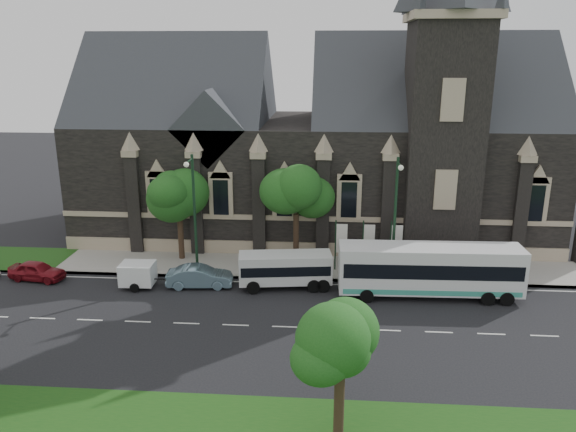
# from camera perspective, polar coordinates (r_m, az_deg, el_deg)

# --- Properties ---
(ground) EXTENTS (160.00, 160.00, 0.00)m
(ground) POSITION_cam_1_polar(r_m,az_deg,el_deg) (33.85, -5.43, -11.15)
(ground) COLOR black
(ground) RESTS_ON ground
(sidewalk) EXTENTS (80.00, 5.00, 0.15)m
(sidewalk) POSITION_cam_1_polar(r_m,az_deg,el_deg) (42.37, -3.32, -5.14)
(sidewalk) COLOR gray
(sidewalk) RESTS_ON ground
(museum) EXTENTS (40.00, 17.70, 29.90)m
(museum) POSITION_cam_1_polar(r_m,az_deg,el_deg) (48.90, 3.95, 7.62)
(museum) COLOR black
(museum) RESTS_ON ground
(tree_park_east) EXTENTS (3.40, 3.40, 6.28)m
(tree_park_east) POSITION_cam_1_polar(r_m,az_deg,el_deg) (23.05, 5.94, -12.22)
(tree_park_east) COLOR black
(tree_park_east) RESTS_ON ground
(tree_walk_right) EXTENTS (4.08, 4.08, 7.80)m
(tree_walk_right) POSITION_cam_1_polar(r_m,az_deg,el_deg) (41.50, 1.17, 2.75)
(tree_walk_right) COLOR black
(tree_walk_right) RESTS_ON ground
(tree_walk_left) EXTENTS (3.91, 3.91, 7.64)m
(tree_walk_left) POSITION_cam_1_polar(r_m,az_deg,el_deg) (42.92, -10.95, 2.80)
(tree_walk_left) COLOR black
(tree_walk_left) RESTS_ON ground
(street_lamp_near) EXTENTS (0.36, 1.88, 9.00)m
(street_lamp_near) POSITION_cam_1_polar(r_m,az_deg,el_deg) (38.41, 11.03, 0.22)
(street_lamp_near) COLOR #16321E
(street_lamp_near) RESTS_ON ground
(street_lamp_mid) EXTENTS (0.36, 1.88, 9.00)m
(street_lamp_mid) POSITION_cam_1_polar(r_m,az_deg,el_deg) (39.25, -9.70, 0.64)
(street_lamp_mid) COLOR #16321E
(street_lamp_mid) RESTS_ON ground
(banner_flag_left) EXTENTS (0.90, 0.10, 4.00)m
(banner_flag_left) POSITION_cam_1_polar(r_m,az_deg,el_deg) (40.78, 5.33, -2.60)
(banner_flag_left) COLOR #16321E
(banner_flag_left) RESTS_ON ground
(banner_flag_center) EXTENTS (0.90, 0.10, 4.00)m
(banner_flag_center) POSITION_cam_1_polar(r_m,az_deg,el_deg) (40.87, 8.14, -2.66)
(banner_flag_center) COLOR #16321E
(banner_flag_center) RESTS_ON ground
(banner_flag_right) EXTENTS (0.90, 0.10, 4.00)m
(banner_flag_right) POSITION_cam_1_polar(r_m,az_deg,el_deg) (41.07, 10.93, -2.70)
(banner_flag_right) COLOR #16321E
(banner_flag_right) RESTS_ON ground
(tour_coach) EXTENTS (12.04, 3.01, 3.50)m
(tour_coach) POSITION_cam_1_polar(r_m,az_deg,el_deg) (37.90, 14.43, -5.36)
(tour_coach) COLOR silver
(tour_coach) RESTS_ON ground
(shuttle_bus) EXTENTS (6.55, 3.00, 2.45)m
(shuttle_bus) POSITION_cam_1_polar(r_m,az_deg,el_deg) (38.23, -0.25, -5.38)
(shuttle_bus) COLOR silver
(shuttle_bus) RESTS_ON ground
(box_trailer) EXTENTS (3.32, 1.95, 1.76)m
(box_trailer) POSITION_cam_1_polar(r_m,az_deg,el_deg) (39.77, -15.26, -5.77)
(box_trailer) COLOR white
(box_trailer) RESTS_ON ground
(sedan) EXTENTS (4.67, 2.00, 1.50)m
(sedan) POSITION_cam_1_polar(r_m,az_deg,el_deg) (39.05, -9.11, -6.20)
(sedan) COLOR #6B8B9B
(sedan) RESTS_ON ground
(car_far_red) EXTENTS (4.19, 2.14, 1.37)m
(car_far_red) POSITION_cam_1_polar(r_m,az_deg,el_deg) (43.60, -24.50, -5.17)
(car_far_red) COLOR maroon
(car_far_red) RESTS_ON ground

